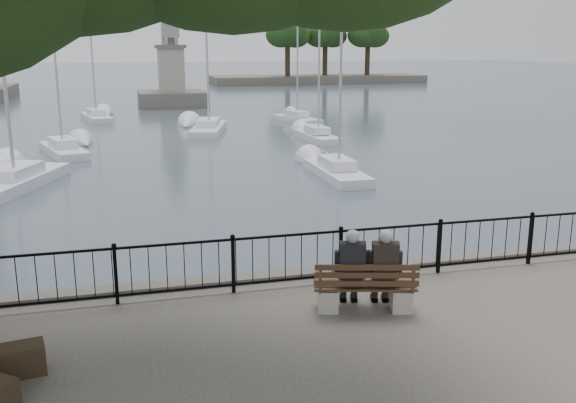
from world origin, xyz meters
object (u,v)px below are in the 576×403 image
object	(u,v)px
person_right	(383,272)
lion_monument	(172,81)
person_left	(351,272)
bench	(365,293)

from	to	relation	value
person_right	lion_monument	xyz separation A→B (m)	(0.73, 48.78, 0.52)
person_left	person_right	world-z (taller)	same
bench	lion_monument	bearing A→B (deg)	88.76
person_left	person_right	bearing A→B (deg)	-15.12
bench	lion_monument	size ratio (longest dim) A/B	0.20
person_left	lion_monument	xyz separation A→B (m)	(1.25, 48.64, 0.52)
bench	person_left	bearing A→B (deg)	141.87
lion_monument	person_left	bearing A→B (deg)	-91.47
person_right	lion_monument	world-z (taller)	lion_monument
lion_monument	person_right	bearing A→B (deg)	-90.86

